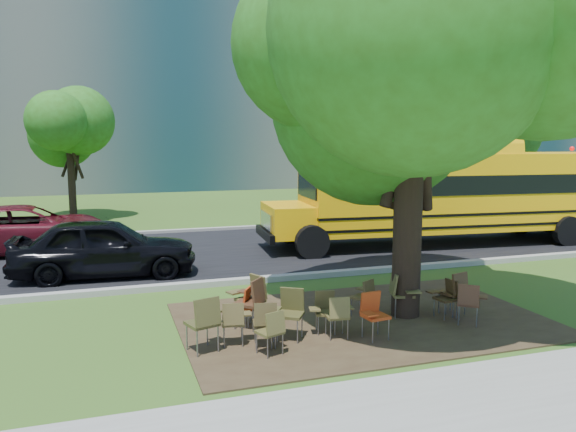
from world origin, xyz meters
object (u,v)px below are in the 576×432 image
object	(u,v)px
chair_13	(455,288)
bg_car_red	(28,229)
chair_7	(470,300)
chair_12	(400,290)
chair_1	(267,319)
chair_11	(365,294)
chair_2	(272,328)
chair_14	(324,308)
main_tree	(413,51)
chair_15	(234,319)
school_bus	(465,192)
chair_0	(205,318)
black_car	(105,247)
chair_8	(252,298)
chair_9	(252,294)
chair_10	(253,304)
chair_4	(339,312)
chair_6	(447,294)
chair_3	(289,309)
chair_5	(373,311)

from	to	relation	value
chair_13	bg_car_red	bearing A→B (deg)	116.89
chair_7	chair_12	world-z (taller)	chair_12
chair_12	chair_1	bearing A→B (deg)	-59.36
chair_11	chair_13	distance (m)	1.82
chair_2	chair_14	size ratio (longest dim) A/B	1.00
chair_1	chair_11	distance (m)	2.54
main_tree	chair_15	bearing A→B (deg)	-171.14
main_tree	school_bus	world-z (taller)	main_tree
chair_0	black_car	distance (m)	6.16
school_bus	chair_12	bearing A→B (deg)	-128.30
chair_2	chair_14	xyz separation A→B (m)	(1.21, 0.76, 0.00)
chair_0	bg_car_red	world-z (taller)	bg_car_red
chair_8	chair_14	bearing A→B (deg)	-77.58
chair_0	chair_9	size ratio (longest dim) A/B	1.02
chair_0	chair_10	bearing A→B (deg)	24.96
chair_12	bg_car_red	distance (m)	12.11
chair_4	chair_14	world-z (taller)	chair_4
chair_10	chair_6	bearing A→B (deg)	112.14
chair_3	chair_9	world-z (taller)	chair_9
chair_3	chair_8	xyz separation A→B (m)	(-0.48, 0.76, 0.03)
chair_12	chair_6	bearing A→B (deg)	85.77
black_car	chair_0	bearing A→B (deg)	-161.71
chair_3	chair_14	world-z (taller)	chair_3
chair_0	chair_12	bearing A→B (deg)	-8.01
chair_0	chair_3	world-z (taller)	chair_0
chair_3	black_car	world-z (taller)	black_car
chair_5	chair_8	world-z (taller)	chair_8
chair_8	chair_11	size ratio (longest dim) A/B	1.26
chair_10	chair_11	bearing A→B (deg)	120.44
chair_0	chair_12	size ratio (longest dim) A/B	1.08
chair_8	bg_car_red	xyz separation A→B (m)	(-4.80, 9.04, 0.15)
chair_2	chair_14	bearing A→B (deg)	12.47
chair_9	main_tree	bearing A→B (deg)	-121.20
chair_1	chair_14	world-z (taller)	chair_1
chair_5	chair_9	size ratio (longest dim) A/B	0.89
chair_14	chair_15	size ratio (longest dim) A/B	0.98
chair_1	chair_5	bearing A→B (deg)	6.05
chair_10	chair_0	bearing A→B (deg)	-16.14
chair_12	chair_11	bearing A→B (deg)	-95.87
chair_3	chair_14	xyz separation A→B (m)	(0.71, 0.13, -0.09)
chair_4	chair_8	world-z (taller)	chair_8
chair_6	chair_10	bearing A→B (deg)	73.25
chair_2	chair_0	bearing A→B (deg)	135.62
chair_8	black_car	distance (m)	5.65
black_car	bg_car_red	world-z (taller)	black_car
school_bus	main_tree	bearing A→B (deg)	-127.78
chair_15	chair_7	bearing A→B (deg)	5.65
main_tree	bg_car_red	xyz separation A→B (m)	(-7.90, 9.26, -4.39)
main_tree	chair_2	xyz separation A→B (m)	(-3.12, -1.17, -4.67)
chair_13	chair_14	bearing A→B (deg)	166.50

